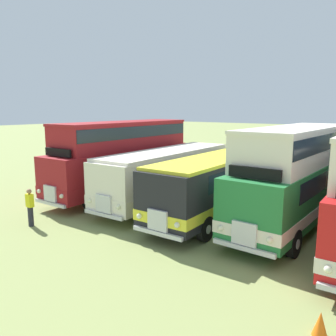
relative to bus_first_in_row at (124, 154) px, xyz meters
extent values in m
plane|color=#8C9956|center=(8.66, -0.13, -2.47)|extent=(200.00, 200.00, 0.00)
cube|color=maroon|center=(0.00, -0.12, -0.77)|extent=(2.91, 10.62, 2.30)
cube|color=maroon|center=(0.00, -0.12, -1.37)|extent=(2.95, 10.66, 0.44)
cube|color=#19232D|center=(-0.01, 0.28, -0.17)|extent=(2.85, 8.22, 0.76)
cube|color=#19232D|center=(0.21, -5.32, -0.12)|extent=(2.20, 0.19, 0.90)
cube|color=silver|center=(0.21, -5.43, -1.37)|extent=(0.90, 0.16, 0.80)
cube|color=silver|center=(0.21, -5.46, -1.87)|extent=(2.30, 0.23, 0.16)
sphere|color=#EAEACC|center=(1.11, -5.40, -1.37)|extent=(0.22, 0.22, 0.22)
sphere|color=#EAEACC|center=(-0.69, -5.47, -1.37)|extent=(0.22, 0.22, 0.22)
cube|color=maroon|center=(-0.01, 0.13, 1.13)|extent=(2.78, 9.71, 1.50)
cube|color=maroon|center=(-0.01, 0.13, 1.95)|extent=(2.84, 9.82, 0.14)
cube|color=#19232D|center=(-0.01, 0.13, 1.43)|extent=(2.81, 9.62, 0.68)
cube|color=black|center=(0.19, -4.83, 0.63)|extent=(1.90, 0.19, 0.40)
cylinder|color=black|center=(1.30, -3.74, -1.95)|extent=(0.32, 1.05, 1.04)
cylinder|color=silver|center=(1.45, -3.73, -1.95)|extent=(0.03, 0.36, 0.36)
cylinder|color=black|center=(-1.00, -3.83, -1.95)|extent=(0.32, 1.05, 1.04)
cylinder|color=silver|center=(-1.15, -3.83, -1.95)|extent=(0.03, 0.36, 0.36)
cylinder|color=black|center=(1.02, 3.39, -1.95)|extent=(0.32, 1.05, 1.04)
cylinder|color=silver|center=(1.17, 3.39, -1.95)|extent=(0.03, 0.36, 0.36)
cylinder|color=black|center=(-1.28, 3.30, -1.95)|extent=(0.32, 1.05, 1.04)
cylinder|color=silver|center=(-1.43, 3.29, -1.95)|extent=(0.03, 0.36, 0.36)
cube|color=silver|center=(3.47, -0.02, -0.77)|extent=(3.02, 10.14, 2.30)
cube|color=silver|center=(3.47, -0.02, -1.37)|extent=(3.06, 10.19, 0.44)
cube|color=#19232D|center=(3.44, 0.38, -0.17)|extent=(2.92, 7.75, 0.76)
cube|color=#19232D|center=(3.72, -4.97, -0.12)|extent=(2.20, 0.21, 0.90)
cube|color=silver|center=(3.73, -5.08, -1.37)|extent=(0.91, 0.17, 0.80)
cube|color=silver|center=(3.73, -5.11, -1.87)|extent=(2.30, 0.26, 0.16)
sphere|color=#EAEACC|center=(4.63, -5.04, -1.37)|extent=(0.22, 0.22, 0.22)
sphere|color=#EAEACC|center=(2.83, -5.14, -1.37)|extent=(0.22, 0.22, 0.22)
cube|color=silver|center=(3.47, -0.02, 0.45)|extent=(2.96, 9.74, 0.14)
cylinder|color=black|center=(4.79, -3.37, -1.95)|extent=(0.33, 1.05, 1.04)
cylinder|color=silver|center=(4.94, -3.36, -1.95)|extent=(0.04, 0.36, 0.36)
cylinder|color=black|center=(2.49, -3.49, -1.95)|extent=(0.33, 1.05, 1.04)
cylinder|color=silver|center=(2.35, -3.50, -1.95)|extent=(0.04, 0.36, 0.36)
cylinder|color=black|center=(4.45, 3.25, -1.95)|extent=(0.33, 1.05, 1.04)
cylinder|color=silver|center=(4.60, 3.26, -1.95)|extent=(0.04, 0.36, 0.36)
cylinder|color=black|center=(2.15, 3.13, -1.95)|extent=(0.33, 1.05, 1.04)
cylinder|color=silver|center=(2.00, 3.12, -1.95)|extent=(0.04, 0.36, 0.36)
cube|color=black|center=(6.93, -0.30, -0.77)|extent=(2.83, 10.19, 2.30)
cube|color=yellow|center=(6.93, -0.30, -1.37)|extent=(2.87, 10.23, 0.44)
cube|color=#19232D|center=(6.91, 0.10, -0.17)|extent=(2.78, 7.79, 0.76)
cube|color=#19232D|center=(7.09, -5.29, -0.12)|extent=(2.20, 0.17, 0.90)
cube|color=silver|center=(7.09, -5.40, -1.37)|extent=(0.90, 0.15, 0.80)
cube|color=silver|center=(7.09, -5.43, -1.87)|extent=(2.30, 0.22, 0.16)
sphere|color=#EAEACC|center=(7.99, -5.38, -1.37)|extent=(0.22, 0.22, 0.22)
sphere|color=#EAEACC|center=(6.19, -5.44, -1.37)|extent=(0.22, 0.22, 0.22)
cube|color=yellow|center=(6.93, -0.30, 0.45)|extent=(2.78, 9.79, 0.14)
cylinder|color=black|center=(8.19, -3.72, -1.95)|extent=(0.31, 1.05, 1.04)
cylinder|color=silver|center=(8.34, -3.71, -1.95)|extent=(0.03, 0.36, 0.36)
cylinder|color=black|center=(5.89, -3.79, -1.95)|extent=(0.31, 1.05, 1.04)
cylinder|color=silver|center=(5.74, -3.80, -1.95)|extent=(0.03, 0.36, 0.36)
cylinder|color=black|center=(7.97, 2.99, -1.95)|extent=(0.31, 1.05, 1.04)
cylinder|color=silver|center=(8.12, 3.00, -1.95)|extent=(0.03, 0.36, 0.36)
cylinder|color=black|center=(5.67, 2.92, -1.95)|extent=(0.31, 1.05, 1.04)
cylinder|color=silver|center=(5.52, 2.91, -1.95)|extent=(0.03, 0.36, 0.36)
cube|color=#237538|center=(10.39, 0.10, -0.77)|extent=(2.64, 9.57, 2.30)
cube|color=silver|center=(10.39, 0.10, -1.37)|extent=(2.68, 9.61, 0.44)
cube|color=#19232D|center=(10.39, 0.50, -0.17)|extent=(2.63, 7.17, 0.76)
cube|color=#19232D|center=(10.32, -4.61, -0.12)|extent=(2.20, 0.13, 0.90)
cube|color=silver|center=(10.32, -4.72, -1.37)|extent=(0.90, 0.13, 0.80)
cube|color=silver|center=(10.32, -4.75, -1.87)|extent=(2.30, 0.17, 0.16)
sphere|color=#EAEACC|center=(11.22, -4.74, -1.37)|extent=(0.22, 0.22, 0.22)
sphere|color=#EAEACC|center=(9.42, -4.72, -1.37)|extent=(0.22, 0.22, 0.22)
cube|color=silver|center=(10.39, 0.35, 1.13)|extent=(2.52, 8.67, 1.50)
cube|color=silver|center=(10.39, 0.35, 1.95)|extent=(2.59, 8.77, 0.14)
cube|color=#19232D|center=(10.39, 0.35, 1.43)|extent=(2.56, 8.57, 0.68)
cube|color=black|center=(10.33, -4.12, 0.63)|extent=(1.90, 0.15, 0.40)
cylinder|color=black|center=(11.49, -3.09, -1.95)|extent=(0.29, 1.04, 1.04)
cylinder|color=silver|center=(11.64, -3.09, -1.95)|extent=(0.03, 0.36, 0.36)
cylinder|color=black|center=(9.19, -3.05, -1.95)|extent=(0.29, 1.04, 1.04)
cylinder|color=silver|center=(9.04, -3.05, -1.95)|extent=(0.03, 0.36, 0.36)
cylinder|color=black|center=(11.58, 3.05, -1.95)|extent=(0.29, 1.04, 1.04)
cylinder|color=black|center=(9.28, 3.08, -1.95)|extent=(0.29, 1.04, 1.04)
cylinder|color=silver|center=(9.13, 3.08, -1.95)|extent=(0.03, 0.36, 0.36)
sphere|color=#EAEACC|center=(13.22, -5.80, -1.37)|extent=(0.22, 0.22, 0.22)
cylinder|color=black|center=(12.88, -4.16, -1.95)|extent=(0.33, 1.05, 1.04)
cylinder|color=silver|center=(12.73, -4.17, -1.95)|extent=(0.04, 0.36, 0.36)
cone|color=orange|center=(13.41, -7.13, -2.17)|extent=(0.36, 0.36, 0.61)
cylinder|color=#23232D|center=(0.95, -6.98, -2.02)|extent=(0.24, 0.24, 0.90)
cube|color=yellow|center=(0.95, -6.98, -1.27)|extent=(0.36, 0.22, 0.60)
sphere|color=#9E7051|center=(0.95, -6.98, -0.85)|extent=(0.22, 0.22, 0.22)
camera|label=1|loc=(15.03, -15.12, 2.82)|focal=36.91mm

